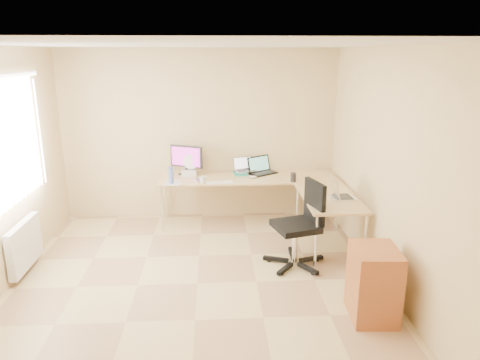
{
  "coord_description": "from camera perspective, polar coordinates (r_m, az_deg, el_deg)",
  "views": [
    {
      "loc": [
        0.21,
        -4.54,
        2.52
      ],
      "look_at": [
        0.55,
        1.1,
        0.9
      ],
      "focal_mm": 33.23,
      "sensor_mm": 36.0,
      "label": 1
    }
  ],
  "objects": [
    {
      "name": "laptop_black",
      "position": [
        6.82,
        2.95,
        1.9
      ],
      "size": [
        0.52,
        0.49,
        0.26
      ],
      "primitive_type": "cube",
      "rotation": [
        0.0,
        0.0,
        0.59
      ],
      "color": "black",
      "rests_on": "desk_main"
    },
    {
      "name": "cabinet",
      "position": [
        4.62,
        16.77,
        -12.59
      ],
      "size": [
        0.46,
        0.55,
        0.73
      ],
      "primitive_type": "cube",
      "rotation": [
        0.0,
        0.0,
        -0.07
      ],
      "color": "brown",
      "rests_on": "ground"
    },
    {
      "name": "book_stack",
      "position": [
        6.82,
        0.05,
        0.97
      ],
      "size": [
        0.22,
        0.29,
        0.05
      ],
      "primitive_type": "cube",
      "rotation": [
        0.0,
        0.0,
        0.09
      ],
      "color": "teal",
      "rests_on": "desk_main"
    },
    {
      "name": "mouse",
      "position": [
        6.59,
        1.7,
        0.39
      ],
      "size": [
        0.12,
        0.1,
        0.04
      ],
      "primitive_type": "ellipsoid",
      "rotation": [
        0.0,
        0.0,
        0.31
      ],
      "color": "silver",
      "rests_on": "desk_main"
    },
    {
      "name": "desk_fan",
      "position": [
        6.8,
        -6.3,
        1.94
      ],
      "size": [
        0.29,
        0.29,
        0.3
      ],
      "primitive_type": "cylinder",
      "rotation": [
        0.0,
        0.0,
        -0.3
      ],
      "color": "white",
      "rests_on": "desk_main"
    },
    {
      "name": "window",
      "position": [
        5.52,
        -27.62,
        4.05
      ],
      "size": [
        0.1,
        1.8,
        1.4
      ],
      "primitive_type": "cube",
      "color": "white",
      "rests_on": "wall_left"
    },
    {
      "name": "laptop_center",
      "position": [
        6.79,
        0.67,
        2.01
      ],
      "size": [
        0.39,
        0.35,
        0.21
      ],
      "primitive_type": "cube",
      "rotation": [
        0.0,
        0.0,
        0.38
      ],
      "color": "#B5B5B7",
      "rests_on": "desk_main"
    },
    {
      "name": "radiator",
      "position": [
        5.85,
        -25.93,
        -7.5
      ],
      "size": [
        0.09,
        0.8,
        0.55
      ],
      "primitive_type": "cube",
      "color": "white",
      "rests_on": "ground"
    },
    {
      "name": "monitor",
      "position": [
        6.79,
        -6.88,
        2.55
      ],
      "size": [
        0.55,
        0.38,
        0.45
      ],
      "primitive_type": "cube",
      "rotation": [
        0.0,
        0.0,
        -0.45
      ],
      "color": "black",
      "rests_on": "desk_main"
    },
    {
      "name": "keyboard",
      "position": [
        6.35,
        -2.66,
        -0.32
      ],
      "size": [
        0.39,
        0.16,
        0.02
      ],
      "primitive_type": "cube",
      "rotation": [
        0.0,
        0.0,
        0.15
      ],
      "color": "white",
      "rests_on": "desk_main"
    },
    {
      "name": "desk_main",
      "position": [
        6.77,
        1.1,
        -2.59
      ],
      "size": [
        2.65,
        0.7,
        0.73
      ],
      "primitive_type": "cube",
      "color": "tan",
      "rests_on": "ground"
    },
    {
      "name": "wall_right",
      "position": [
        5.07,
        18.56,
        1.22
      ],
      "size": [
        0.0,
        4.5,
        4.5
      ],
      "primitive_type": "plane",
      "rotation": [
        1.57,
        0.0,
        -1.57
      ],
      "color": "tan",
      "rests_on": "ground"
    },
    {
      "name": "water_bottle",
      "position": [
        6.36,
        -8.84,
        0.59
      ],
      "size": [
        0.09,
        0.09,
        0.24
      ],
      "primitive_type": "cylinder",
      "rotation": [
        0.0,
        0.0,
        0.32
      ],
      "color": "#4F65B3",
      "rests_on": "desk_main"
    },
    {
      "name": "cd_stack",
      "position": [
        6.42,
        -5.55,
        -0.13
      ],
      "size": [
        0.17,
        0.17,
        0.03
      ],
      "primitive_type": "cylinder",
      "rotation": [
        0.0,
        0.0,
        -0.42
      ],
      "color": "silver",
      "rests_on": "desk_main"
    },
    {
      "name": "office_chair",
      "position": [
        5.42,
        7.14,
        -6.01
      ],
      "size": [
        0.79,
        0.79,
        1.06
      ],
      "primitive_type": "cube",
      "rotation": [
        0.0,
        0.0,
        0.28
      ],
      "color": "black",
      "rests_on": "ground"
    },
    {
      "name": "white_box",
      "position": [
        6.76,
        -6.58,
        0.89
      ],
      "size": [
        0.23,
        0.17,
        0.08
      ],
      "primitive_type": "cube",
      "rotation": [
        0.0,
        0.0,
        0.02
      ],
      "color": "silver",
      "rests_on": "desk_main"
    },
    {
      "name": "mug",
      "position": [
        6.34,
        -4.83,
        0.0
      ],
      "size": [
        0.14,
        0.14,
        0.1
      ],
      "primitive_type": "imported",
      "rotation": [
        0.0,
        0.0,
        -0.41
      ],
      "color": "silver",
      "rests_on": "desk_main"
    },
    {
      "name": "papers",
      "position": [
        6.43,
        -8.63,
        -0.32
      ],
      "size": [
        0.25,
        0.33,
        0.01
      ],
      "primitive_type": "cube",
      "rotation": [
        0.0,
        0.0,
        -0.11
      ],
      "color": "beige",
      "rests_on": "desk_main"
    },
    {
      "name": "black_cup",
      "position": [
        6.43,
        6.84,
        0.35
      ],
      "size": [
        0.1,
        0.1,
        0.14
      ],
      "primitive_type": "cylinder",
      "rotation": [
        0.0,
        0.0,
        -0.39
      ],
      "color": "black",
      "rests_on": "desk_main"
    },
    {
      "name": "floor",
      "position": [
        5.2,
        -5.48,
        -13.08
      ],
      "size": [
        4.5,
        4.5,
        0.0
      ],
      "primitive_type": "plane",
      "color": "tan",
      "rests_on": "ground"
    },
    {
      "name": "wall_back",
      "position": [
        6.9,
        -5.15,
        5.75
      ],
      "size": [
        4.5,
        0.0,
        4.5
      ],
      "primitive_type": "plane",
      "rotation": [
        1.57,
        0.0,
        0.0
      ],
      "color": "tan",
      "rests_on": "ground"
    },
    {
      "name": "laptop_return",
      "position": [
        5.81,
        13.11,
        -1.09
      ],
      "size": [
        0.39,
        0.32,
        0.25
      ],
      "primitive_type": "cube",
      "rotation": [
        0.0,
        0.0,
        1.62
      ],
      "color": "silver",
      "rests_on": "desk_return"
    },
    {
      "name": "wall_front",
      "position": [
        2.61,
        -7.9,
        -12.05
      ],
      "size": [
        4.5,
        0.0,
        4.5
      ],
      "primitive_type": "plane",
      "rotation": [
        -1.57,
        0.0,
        0.0
      ],
      "color": "tan",
      "rests_on": "ground"
    },
    {
      "name": "desk_return",
      "position": [
        5.99,
        11.24,
        -5.4
      ],
      "size": [
        0.7,
        1.3,
        0.73
      ],
      "primitive_type": "cube",
      "color": "tan",
      "rests_on": "ground"
    },
    {
      "name": "ceiling",
      "position": [
        4.55,
        -6.38,
        16.91
      ],
      "size": [
        4.5,
        4.5,
        0.0
      ],
      "primitive_type": "plane",
      "rotation": [
        3.14,
        0.0,
        0.0
      ],
      "color": "white",
      "rests_on": "ground"
    }
  ]
}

